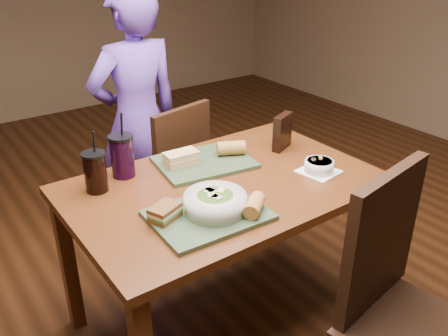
{
  "coord_description": "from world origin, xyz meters",
  "views": [
    {
      "loc": [
        -1.04,
        -1.45,
        1.69
      ],
      "look_at": [
        0.0,
        0.0,
        0.82
      ],
      "focal_mm": 38.0,
      "sensor_mm": 36.0,
      "label": 1
    }
  ],
  "objects": [
    {
      "name": "cup_berry",
      "position": [
        -0.31,
        0.31,
        0.85
      ],
      "size": [
        0.11,
        0.11,
        0.29
      ],
      "color": "black",
      "rests_on": "dining_table"
    },
    {
      "name": "dining_table",
      "position": [
        0.0,
        0.0,
        0.66
      ],
      "size": [
        1.3,
        0.85,
        0.75
      ],
      "color": "#512910",
      "rests_on": "ground"
    },
    {
      "name": "soup_bowl",
      "position": [
        0.4,
        -0.16,
        0.78
      ],
      "size": [
        0.18,
        0.18,
        0.06
      ],
      "color": "white",
      "rests_on": "dining_table"
    },
    {
      "name": "tray_far",
      "position": [
        0.03,
        0.2,
        0.76
      ],
      "size": [
        0.46,
        0.38,
        0.02
      ],
      "primitive_type": "cube",
      "rotation": [
        0.0,
        0.0,
        -0.15
      ],
      "color": "#32462B",
      "rests_on": "dining_table"
    },
    {
      "name": "diner",
      "position": [
        0.04,
        0.9,
        0.75
      ],
      "size": [
        0.56,
        0.37,
        1.5
      ],
      "primitive_type": "imported",
      "rotation": [
        0.0,
        0.0,
        3.16
      ],
      "color": "#5F3BA3",
      "rests_on": "ground"
    },
    {
      "name": "salad_bowl",
      "position": [
        -0.18,
        -0.19,
        0.81
      ],
      "size": [
        0.23,
        0.23,
        0.08
      ],
      "color": "silver",
      "rests_on": "tray_near"
    },
    {
      "name": "chip_bag",
      "position": [
        0.44,
        0.13,
        0.84
      ],
      "size": [
        0.14,
        0.09,
        0.17
      ],
      "primitive_type": "cube",
      "rotation": [
        0.0,
        0.0,
        0.39
      ],
      "color": "black",
      "rests_on": "dining_table"
    },
    {
      "name": "ground",
      "position": [
        0.0,
        0.0,
        0.0
      ],
      "size": [
        6.0,
        6.0,
        0.0
      ],
      "primitive_type": "plane",
      "color": "#381C0B",
      "rests_on": "ground"
    },
    {
      "name": "sandwich_far",
      "position": [
        -0.07,
        0.23,
        0.8
      ],
      "size": [
        0.15,
        0.09,
        0.06
      ],
      "color": "tan",
      "rests_on": "tray_far"
    },
    {
      "name": "cup_cola",
      "position": [
        -0.46,
        0.25,
        0.84
      ],
      "size": [
        0.1,
        0.1,
        0.26
      ],
      "color": "black",
      "rests_on": "dining_table"
    },
    {
      "name": "baguette_near",
      "position": [
        -0.07,
        -0.28,
        0.8
      ],
      "size": [
        0.13,
        0.12,
        0.06
      ],
      "primitive_type": "cylinder",
      "rotation": [
        0.0,
        1.57,
        0.65
      ],
      "color": "#AD7533",
      "rests_on": "tray_near"
    },
    {
      "name": "chair_near",
      "position": [
        0.19,
        -0.77,
        0.56
      ],
      "size": [
        0.5,
        0.51,
        1.02
      ],
      "color": "black",
      "rests_on": "ground"
    },
    {
      "name": "tray_near",
      "position": [
        -0.21,
        -0.19,
        0.76
      ],
      "size": [
        0.43,
        0.34,
        0.02
      ],
      "primitive_type": "cube",
      "rotation": [
        0.0,
        0.0,
        -0.04
      ],
      "color": "#32462B",
      "rests_on": "dining_table"
    },
    {
      "name": "sandwich_near",
      "position": [
        -0.36,
        -0.13,
        0.79
      ],
      "size": [
        0.13,
        0.11,
        0.05
      ],
      "color": "#593819",
      "rests_on": "tray_near"
    },
    {
      "name": "baguette_far",
      "position": [
        0.17,
        0.19,
        0.8
      ],
      "size": [
        0.15,
        0.12,
        0.07
      ],
      "primitive_type": "cylinder",
      "rotation": [
        0.0,
        1.57,
        -0.46
      ],
      "color": "#AD7533",
      "rests_on": "tray_far"
    },
    {
      "name": "chair_far",
      "position": [
        0.14,
        0.67,
        0.5
      ],
      "size": [
        0.46,
        0.46,
        0.89
      ],
      "color": "black",
      "rests_on": "ground"
    }
  ]
}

